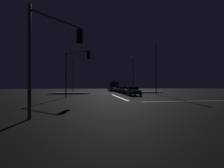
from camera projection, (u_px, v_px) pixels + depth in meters
ground at (131, 103)px, 17.95m from camera, size 120.00×120.00×0.10m
stop_line_north at (118, 97)px, 25.33m from camera, size 0.35×12.71×0.01m
centre_line_ns at (109, 93)px, 36.80m from camera, size 22.00×0.15×0.01m
crosswalk_bar_east at (195, 101)px, 19.08m from camera, size 12.71×0.40×0.01m
snow_bank_left_curb at (69, 93)px, 32.49m from camera, size 8.79×1.50×0.40m
snow_bank_right_curb at (145, 92)px, 37.30m from camera, size 9.44×1.50×0.36m
sedan_green at (133, 91)px, 28.65m from camera, size 2.02×4.33×1.57m
sedan_black at (126, 90)px, 35.06m from camera, size 2.02×4.33×1.57m
sedan_orange at (120, 89)px, 40.99m from camera, size 2.02×4.33×1.57m
sedan_blue at (115, 89)px, 46.39m from camera, size 2.02×4.33×1.57m
box_truck at (113, 85)px, 53.08m from camera, size 2.68×8.28×3.08m
traffic_signal_nw at (75, 65)px, 23.42m from camera, size 3.63×3.63×6.70m
traffic_signal_sw at (54, 45)px, 10.27m from camera, size 2.90×2.90×6.33m
streetlamp_right_far at (133, 72)px, 47.99m from camera, size 0.44×0.44×9.97m
streetlamp_left_far at (73, 71)px, 45.44m from camera, size 0.44×0.44×9.77m
streetlamp_right_near at (156, 65)px, 32.17m from camera, size 0.44×0.44×10.19m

